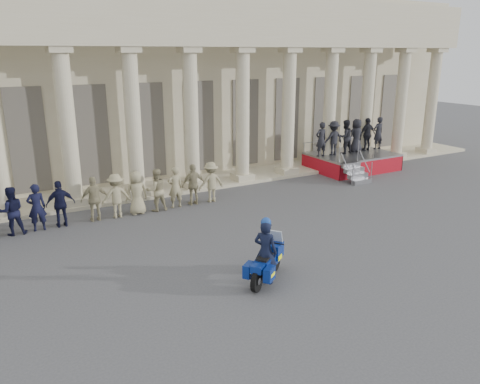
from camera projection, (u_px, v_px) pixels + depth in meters
The scene contains 6 objects.
ground at pixel (261, 261), 14.18m from camera, with size 90.00×90.00×0.00m, color #3F3F41.
building at pixel (118, 82), 25.18m from camera, with size 40.00×12.50×9.00m.
officer_rank at pixel (7, 212), 15.93m from camera, with size 16.55×0.65×1.71m.
reviewing_stand at pixel (350, 142), 24.79m from camera, with size 4.65×4.14×2.66m.
motorcycle at pixel (267, 262), 12.83m from camera, with size 1.68×1.40×1.27m.
rider at pixel (266, 251), 12.62m from camera, with size 0.73×0.78×1.88m.
Camera 1 is at (-6.94, -10.99, 6.08)m, focal length 35.00 mm.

